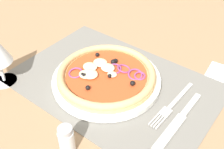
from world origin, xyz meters
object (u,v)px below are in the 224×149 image
at_px(pizza, 106,74).
at_px(pepper_shaker, 66,140).
at_px(fork, 171,106).
at_px(knife, 179,121).
at_px(plate, 106,80).

distance_m(pizza, pepper_shaker, 0.22).
height_order(fork, knife, knife).
distance_m(pizza, knife, 0.21).
relative_size(plate, pepper_shaker, 4.14).
bearing_deg(pepper_shaker, knife, -125.59).
distance_m(plate, fork, 0.18).
relative_size(fork, pepper_shaker, 2.69).
bearing_deg(fork, plate, -80.75).
bearing_deg(knife, fork, -130.10).
relative_size(knife, pepper_shaker, 2.99).
bearing_deg(pizza, plate, -174.58).
bearing_deg(knife, pepper_shaker, -35.24).
height_order(knife, pepper_shaker, pepper_shaker).
height_order(pizza, knife, pizza).
relative_size(plate, fork, 1.54).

